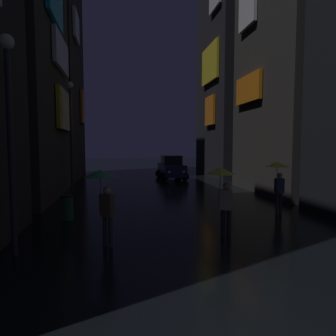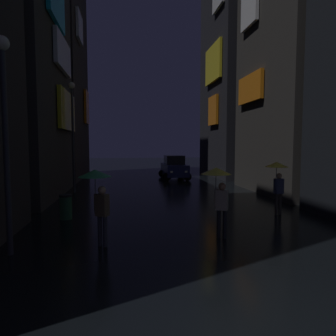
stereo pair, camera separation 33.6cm
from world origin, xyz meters
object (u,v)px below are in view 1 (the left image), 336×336
car_distant (171,168)px  streetlamp_left_far (71,125)px  pedestrian_far_right_green (103,186)px  streetlamp_left_near (10,120)px  trash_bin (67,207)px  pedestrian_foreground_left_yellow (278,173)px  pedestrian_foreground_right_yellow (222,182)px

car_distant → streetlamp_left_far: (-6.91, -6.08, 2.95)m
pedestrian_far_right_green → streetlamp_left_far: size_ratio=0.34×
streetlamp_left_far → streetlamp_left_near: size_ratio=1.17×
pedestrian_far_right_green → car_distant: pedestrian_far_right_green is taller
car_distant → trash_bin: size_ratio=4.47×
trash_bin → pedestrian_foreground_left_yellow: bearing=-3.9°
pedestrian_foreground_left_yellow → streetlamp_left_far: (-8.85, 6.88, 2.21)m
pedestrian_foreground_right_yellow → pedestrian_foreground_left_yellow: bearing=37.5°
car_distant → streetlamp_left_near: 17.61m
pedestrian_foreground_left_yellow → streetlamp_left_near: bearing=-161.0°
car_distant → streetlamp_left_far: bearing=-138.7°
streetlamp_left_near → trash_bin: streetlamp_left_near is taller
streetlamp_left_far → car_distant: bearing=41.3°
pedestrian_foreground_right_yellow → car_distant: size_ratio=0.51×
pedestrian_foreground_right_yellow → car_distant: 15.50m
pedestrian_far_right_green → streetlamp_left_near: size_ratio=0.39×
trash_bin → streetlamp_left_far: bearing=96.3°
pedestrian_foreground_right_yellow → streetlamp_left_far: bearing=121.1°
pedestrian_foreground_left_yellow → trash_bin: pedestrian_foreground_left_yellow is taller
pedestrian_far_right_green → car_distant: (4.75, 15.66, -0.74)m
pedestrian_foreground_right_yellow → trash_bin: 5.91m
streetlamp_left_near → car_distant: bearing=66.6°
car_distant → streetlamp_left_far: size_ratio=0.66×
pedestrian_foreground_left_yellow → car_distant: 13.13m
pedestrian_far_right_green → pedestrian_foreground_left_yellow: bearing=22.0°
pedestrian_foreground_left_yellow → pedestrian_foreground_right_yellow: bearing=-142.5°
car_distant → trash_bin: car_distant is taller
pedestrian_foreground_right_yellow → streetlamp_left_far: streetlamp_left_far is taller
pedestrian_foreground_right_yellow → car_distant: bearing=85.3°
pedestrian_far_right_green → pedestrian_foreground_right_yellow: bearing=3.8°
trash_bin → pedestrian_foreground_right_yellow: bearing=-31.5°
car_distant → streetlamp_left_near: streetlamp_left_near is taller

